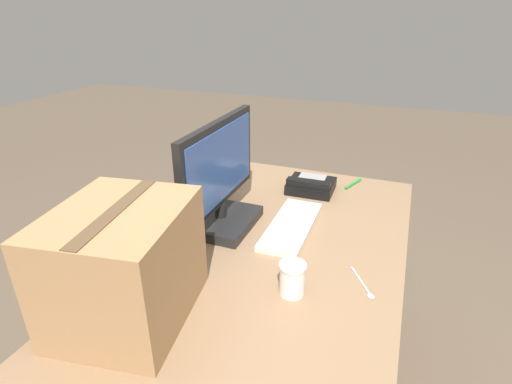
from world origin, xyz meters
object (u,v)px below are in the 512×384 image
(monitor, at_px, (220,184))
(desk_phone, at_px, (311,185))
(paper_cup_right, at_px, (292,279))
(spoon, at_px, (364,287))
(keyboard, at_px, (292,225))
(cardboard_box, at_px, (124,265))
(pen_marker, at_px, (353,184))

(monitor, xyz_separation_m, desk_phone, (0.44, -0.25, -0.15))
(paper_cup_right, xyz_separation_m, spoon, (0.11, -0.20, -0.05))
(keyboard, distance_m, paper_cup_right, 0.39)
(paper_cup_right, distance_m, spoon, 0.23)
(keyboard, xyz_separation_m, paper_cup_right, (-0.38, -0.11, 0.04))
(desk_phone, height_order, cardboard_box, cardboard_box)
(keyboard, height_order, pen_marker, keyboard)
(spoon, height_order, pen_marker, pen_marker)
(paper_cup_right, distance_m, cardboard_box, 0.48)
(monitor, relative_size, desk_phone, 2.62)
(desk_phone, relative_size, cardboard_box, 0.49)
(monitor, bearing_deg, keyboard, -74.20)
(spoon, xyz_separation_m, pen_marker, (0.78, 0.15, 0.00))
(monitor, bearing_deg, desk_phone, -29.71)
(keyboard, xyz_separation_m, cardboard_box, (-0.62, 0.29, 0.15))
(spoon, bearing_deg, paper_cup_right, -93.41)
(spoon, bearing_deg, monitor, -139.66)
(paper_cup_right, distance_m, pen_marker, 0.89)
(monitor, distance_m, keyboard, 0.32)
(desk_phone, bearing_deg, monitor, 149.06)
(cardboard_box, bearing_deg, spoon, -59.56)
(cardboard_box, xyz_separation_m, pen_marker, (1.13, -0.45, -0.16))
(keyboard, relative_size, pen_marker, 2.90)
(keyboard, height_order, spoon, keyboard)
(desk_phone, xyz_separation_m, pen_marker, (0.15, -0.18, -0.02))
(monitor, distance_m, cardboard_box, 0.55)
(desk_phone, bearing_deg, keyboard, -178.87)
(paper_cup_right, bearing_deg, cardboard_box, 121.66)
(pen_marker, bearing_deg, cardboard_box, -0.91)
(spoon, xyz_separation_m, cardboard_box, (-0.35, 0.60, 0.16))
(keyboard, relative_size, paper_cup_right, 4.06)
(desk_phone, height_order, spoon, desk_phone)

